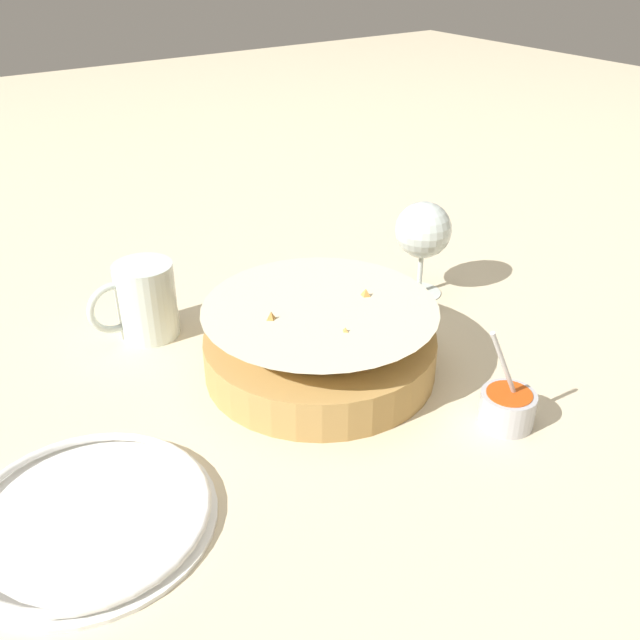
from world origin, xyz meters
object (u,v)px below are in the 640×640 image
Objects in this scene: wine_glass at (423,233)px; side_plate at (88,515)px; food_basket at (320,343)px; beer_mug at (145,303)px; sauce_cup at (507,406)px.

wine_glass reaches higher than side_plate.
food_basket is 0.32m from side_plate.
side_plate is at bearing 57.74° from beer_mug.
wine_glass is at bearing 163.01° from beer_mug.
wine_glass is at bearing -114.08° from sauce_cup.
sauce_cup reaches higher than beer_mug.
beer_mug is (0.24, -0.39, 0.02)m from sauce_cup.
wine_glass is 0.38m from beer_mug.
sauce_cup is at bearing 121.50° from beer_mug.
food_basket is at bearing 124.61° from beer_mug.
sauce_cup is (-0.10, 0.19, -0.02)m from food_basket.
food_basket is 0.23m from beer_mug.
wine_glass reaches higher than food_basket.
beer_mug is (0.36, -0.11, -0.05)m from wine_glass.
wine_glass is 0.56m from side_plate.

